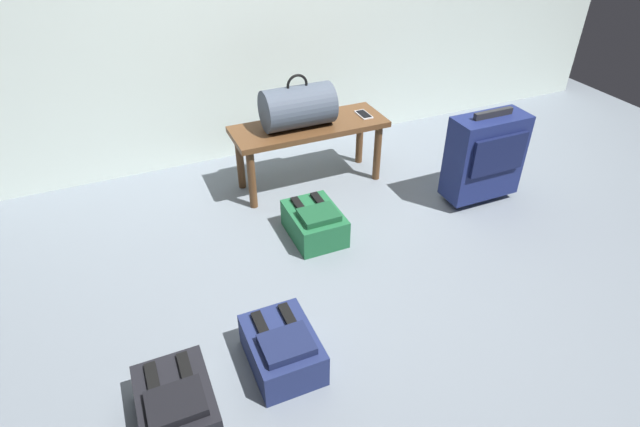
{
  "coord_description": "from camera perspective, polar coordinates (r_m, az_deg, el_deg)",
  "views": [
    {
      "loc": [
        -1.02,
        -1.82,
        1.83
      ],
      "look_at": [
        -0.12,
        0.26,
        0.25
      ],
      "focal_mm": 28.7,
      "sensor_mm": 36.0,
      "label": 1
    }
  ],
  "objects": [
    {
      "name": "suitcase_upright_navy",
      "position": [
        3.34,
        17.92,
        6.13
      ],
      "size": [
        0.47,
        0.23,
        0.62
      ],
      "color": "navy",
      "rests_on": "ground"
    },
    {
      "name": "backpack_dark",
      "position": [
        2.18,
        -15.67,
        -19.89
      ],
      "size": [
        0.28,
        0.38,
        0.21
      ],
      "color": "black",
      "rests_on": "ground"
    },
    {
      "name": "backpack_green",
      "position": [
        2.96,
        -0.61,
        -1.02
      ],
      "size": [
        0.28,
        0.38,
        0.21
      ],
      "color": "#1E6038",
      "rests_on": "ground"
    },
    {
      "name": "backpack_navy",
      "position": [
        2.28,
        -4.22,
        -14.8
      ],
      "size": [
        0.28,
        0.38,
        0.21
      ],
      "color": "navy",
      "rests_on": "ground"
    },
    {
      "name": "duffel_bag_slate",
      "position": [
        3.23,
        -2.49,
        11.82
      ],
      "size": [
        0.44,
        0.26,
        0.34
      ],
      "color": "#475160",
      "rests_on": "bench"
    },
    {
      "name": "cell_phone",
      "position": [
        3.45,
        4.89,
        10.95
      ],
      "size": [
        0.07,
        0.14,
        0.01
      ],
      "color": "silver",
      "rests_on": "bench"
    },
    {
      "name": "bench",
      "position": [
        3.34,
        -1.2,
        8.86
      ],
      "size": [
        1.0,
        0.36,
        0.43
      ],
      "color": "brown",
      "rests_on": "ground"
    },
    {
      "name": "ground_plane",
      "position": [
        2.77,
        4.48,
        -6.55
      ],
      "size": [
        6.6,
        6.6,
        0.0
      ],
      "primitive_type": "plane",
      "color": "slate"
    }
  ]
}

